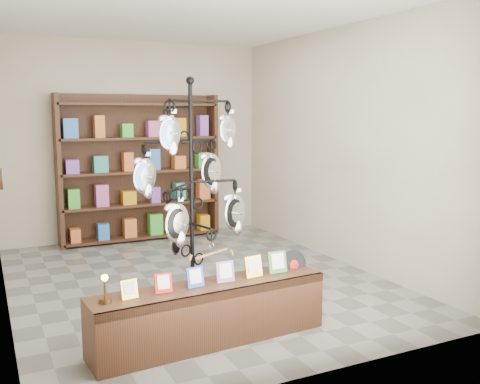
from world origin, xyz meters
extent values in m
plane|color=slate|center=(0.00, 0.00, 0.00)|extent=(5.00, 5.00, 0.00)
plane|color=#BCB197|center=(0.00, 2.50, 1.50)|extent=(4.00, 0.00, 4.00)
plane|color=#BCB197|center=(0.00, -2.50, 1.50)|extent=(4.00, 0.00, 4.00)
plane|color=#BCB197|center=(2.00, 0.00, 1.50)|extent=(0.00, 5.00, 5.00)
plane|color=white|center=(0.00, 0.00, 3.00)|extent=(5.00, 5.00, 0.00)
cylinder|color=black|center=(-0.45, -1.08, 0.02)|extent=(0.60, 0.60, 0.03)
cylinder|color=black|center=(-0.45, -1.08, 1.09)|extent=(0.05, 0.05, 2.18)
sphere|color=black|center=(-0.45, -1.08, 2.20)|extent=(0.07, 0.07, 0.07)
ellipsoid|color=silver|center=(-0.53, -0.87, 0.69)|extent=(0.12, 0.08, 0.23)
cube|color=#A57245|center=(-0.38, -1.39, 0.70)|extent=(0.38, 0.20, 0.04)
cube|color=black|center=(-0.50, -1.63, 0.25)|extent=(2.07, 0.56, 0.50)
cube|color=yellow|center=(-1.19, -1.68, 0.58)|extent=(0.13, 0.06, 0.15)
cube|color=red|center=(-0.91, -1.66, 0.58)|extent=(0.14, 0.06, 0.16)
cube|color=#263FA5|center=(-0.63, -1.64, 0.59)|extent=(0.15, 0.06, 0.17)
cube|color=#E54C33|center=(-0.36, -1.62, 0.59)|extent=(0.16, 0.06, 0.18)
cube|color=yellow|center=(-0.08, -1.60, 0.59)|extent=(0.17, 0.07, 0.19)
cube|color=#337233|center=(0.17, -1.58, 0.60)|extent=(0.18, 0.07, 0.19)
cylinder|color=black|center=(0.38, -1.52, 0.53)|extent=(0.28, 0.08, 0.27)
cylinder|color=red|center=(0.38, -1.53, 0.53)|extent=(0.09, 0.03, 0.09)
cylinder|color=#4C3415|center=(-1.38, -1.69, 0.52)|extent=(0.09, 0.09, 0.04)
cylinder|color=#4C3415|center=(-1.38, -1.69, 0.60)|extent=(0.02, 0.02, 0.13)
sphere|color=#FFBF59|center=(-1.38, -1.69, 0.70)|extent=(0.05, 0.05, 0.05)
cube|color=black|center=(0.00, 2.44, 1.10)|extent=(2.40, 0.04, 2.20)
cube|color=black|center=(-1.18, 2.28, 1.10)|extent=(0.06, 0.36, 2.20)
cube|color=black|center=(1.18, 2.28, 1.10)|extent=(0.06, 0.36, 2.20)
cube|color=black|center=(0.00, 2.28, 0.05)|extent=(2.36, 0.36, 0.04)
cube|color=black|center=(0.00, 2.28, 0.55)|extent=(2.36, 0.36, 0.03)
cube|color=black|center=(0.00, 2.28, 1.05)|extent=(2.36, 0.36, 0.04)
cube|color=black|center=(0.00, 2.28, 1.55)|extent=(2.36, 0.36, 0.04)
cube|color=black|center=(0.00, 2.28, 2.05)|extent=(2.36, 0.36, 0.04)
cylinder|color=black|center=(-1.97, 0.80, 1.20)|extent=(0.03, 0.24, 0.24)
camera|label=1|loc=(-2.15, -5.60, 1.91)|focal=40.00mm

